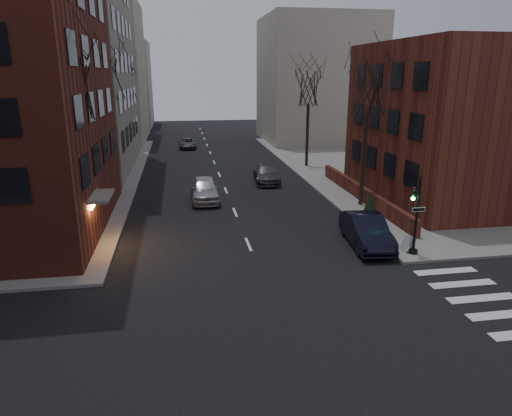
{
  "coord_description": "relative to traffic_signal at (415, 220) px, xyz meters",
  "views": [
    {
      "loc": [
        -3.4,
        -10.91,
        8.93
      ],
      "look_at": [
        0.44,
        12.12,
        2.0
      ],
      "focal_mm": 32.0,
      "sensor_mm": 36.0,
      "label": 1
    }
  ],
  "objects": [
    {
      "name": "low_wall_right",
      "position": [
        1.36,
        10.01,
        -1.26
      ],
      "size": [
        0.35,
        16.0,
        1.0
      ],
      "primitive_type": "cube",
      "color": "maroon",
      "rests_on": "sidewalk_far_right"
    },
    {
      "name": "traffic_signal",
      "position": [
        0.0,
        0.0,
        0.0
      ],
      "size": [
        0.76,
        0.44,
        4.0
      ],
      "color": "black",
      "rests_on": "sidewalk_far_right"
    },
    {
      "name": "ground",
      "position": [
        -7.94,
        -8.99,
        -1.91
      ],
      "size": [
        160.0,
        160.0,
        0.0
      ],
      "primitive_type": "plane",
      "color": "black",
      "rests_on": "ground"
    },
    {
      "name": "sandwich_board",
      "position": [
        -0.05,
        0.31,
        -1.34
      ],
      "size": [
        0.43,
        0.56,
        0.84
      ],
      "primitive_type": "cube",
      "rotation": [
        0.0,
        0.0,
        0.11
      ],
      "color": "white",
      "rests_on": "sidewalk_far_right"
    },
    {
      "name": "building_distant_ra",
      "position": [
        7.06,
        41.01,
        6.09
      ],
      "size": [
        14.0,
        14.0,
        16.0
      ],
      "primitive_type": "cube",
      "color": "#B3A897",
      "rests_on": "ground"
    },
    {
      "name": "car_lane_silver",
      "position": [
        -9.73,
        12.28,
        -1.05
      ],
      "size": [
        2.1,
        5.06,
        1.71
      ],
      "primitive_type": "imported",
      "rotation": [
        0.0,
        0.0,
        -0.02
      ],
      "color": "#ABABB0",
      "rests_on": "ground"
    },
    {
      "name": "building_right_brick",
      "position": [
        8.56,
        10.01,
        3.59
      ],
      "size": [
        12.0,
        14.0,
        11.0
      ],
      "primitive_type": "cube",
      "color": "maroon",
      "rests_on": "ground"
    },
    {
      "name": "building_distant_lb",
      "position": [
        -20.94,
        63.01,
        5.09
      ],
      "size": [
        10.0,
        12.0,
        14.0
      ],
      "primitive_type": "cube",
      "color": "#B3A897",
      "rests_on": "ground"
    },
    {
      "name": "tree_left_c",
      "position": [
        -16.74,
        31.01,
        6.12
      ],
      "size": [
        3.96,
        3.96,
        9.72
      ],
      "color": "#2D231C",
      "rests_on": "sidewalk_far_left"
    },
    {
      "name": "tree_right_b",
      "position": [
        0.86,
        23.01,
        5.68
      ],
      "size": [
        3.74,
        3.74,
        9.18
      ],
      "color": "#2D231C",
      "rests_on": "sidewalk_far_right"
    },
    {
      "name": "building_distant_la",
      "position": [
        -22.94,
        46.01,
        7.09
      ],
      "size": [
        14.0,
        16.0,
        18.0
      ],
      "primitive_type": "cube",
      "color": "#B3A897",
      "rests_on": "ground"
    },
    {
      "name": "streetlamp_near",
      "position": [
        -16.14,
        13.01,
        2.33
      ],
      "size": [
        0.36,
        0.36,
        6.28
      ],
      "color": "black",
      "rests_on": "sidewalk_far_left"
    },
    {
      "name": "car_lane_gray",
      "position": [
        -4.21,
        17.31,
        -1.18
      ],
      "size": [
        2.51,
        5.21,
        1.46
      ],
      "primitive_type": "imported",
      "rotation": [
        0.0,
        0.0,
        -0.09
      ],
      "color": "#3F3F44",
      "rests_on": "ground"
    },
    {
      "name": "tree_right_a",
      "position": [
        0.86,
        9.01,
        6.12
      ],
      "size": [
        3.96,
        3.96,
        9.72
      ],
      "color": "#2D231C",
      "rests_on": "sidewalk_far_right"
    },
    {
      "name": "streetlamp_far",
      "position": [
        -16.14,
        33.01,
        2.33
      ],
      "size": [
        0.36,
        0.36,
        6.28
      ],
      "color": "black",
      "rests_on": "sidewalk_far_left"
    },
    {
      "name": "tree_left_a",
      "position": [
        -16.74,
        5.01,
        6.56
      ],
      "size": [
        4.18,
        4.18,
        10.26
      ],
      "color": "#2D231C",
      "rests_on": "sidewalk_far_left"
    },
    {
      "name": "building_left_tan",
      "position": [
        -24.94,
        25.01,
        12.09
      ],
      "size": [
        18.0,
        18.0,
        28.0
      ],
      "primitive_type": "cube",
      "color": "gray",
      "rests_on": "ground"
    },
    {
      "name": "car_lane_far",
      "position": [
        -10.46,
        36.81,
        -1.31
      ],
      "size": [
        2.12,
        4.37,
        1.2
      ],
      "primitive_type": "imported",
      "rotation": [
        0.0,
        0.0,
        0.03
      ],
      "color": "#424247",
      "rests_on": "ground"
    },
    {
      "name": "tree_left_b",
      "position": [
        -16.74,
        17.01,
        7.0
      ],
      "size": [
        4.4,
        4.4,
        10.8
      ],
      "color": "#2D231C",
      "rests_on": "sidewalk_far_left"
    },
    {
      "name": "sidewalk_far_right",
      "position": [
        21.06,
        21.01,
        -1.83
      ],
      "size": [
        44.0,
        44.0,
        0.15
      ],
      "primitive_type": "cube",
      "color": "gray",
      "rests_on": "ground"
    },
    {
      "name": "parked_sedan",
      "position": [
        -1.74,
        1.8,
        -1.07
      ],
      "size": [
        2.25,
        5.24,
        1.68
      ],
      "primitive_type": "imported",
      "rotation": [
        0.0,
        0.0,
        -0.09
      ],
      "color": "black",
      "rests_on": "ground"
    },
    {
      "name": "evergreen_shrub",
      "position": [
        -0.64,
        4.0,
        -0.62
      ],
      "size": [
        1.58,
        1.58,
        2.28
      ],
      "primitive_type": "cone",
      "rotation": [
        0.0,
        0.0,
        0.17
      ],
      "color": "black",
      "rests_on": "sidewalk_far_right"
    }
  ]
}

